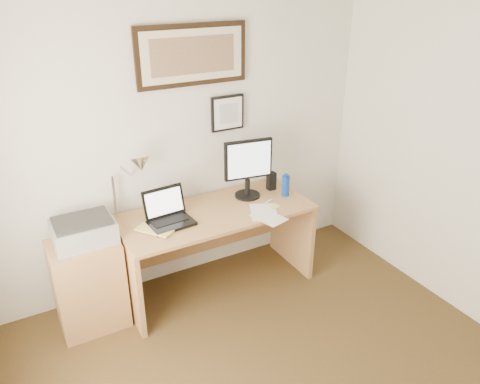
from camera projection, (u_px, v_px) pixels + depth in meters
wall_back at (178, 143)px, 3.86m from camera, size 3.50×0.02×2.50m
side_cabinet at (89, 284)px, 3.58m from camera, size 0.50×0.40×0.73m
water_bottle at (286, 186)px, 4.07m from camera, size 0.07×0.07×0.19m
bottle_cap at (286, 175)px, 4.02m from camera, size 0.03×0.03×0.02m
speaker at (271, 181)px, 4.19m from camera, size 0.07×0.06×0.16m
paper_sheet_a at (269, 217)px, 3.74m from camera, size 0.25×0.31×0.00m
paper_sheet_b at (264, 212)px, 3.82m from camera, size 0.32×0.37×0.00m
sticky_pad at (274, 206)px, 3.91m from camera, size 0.08×0.08×0.01m
marker_pen at (267, 202)px, 3.97m from camera, size 0.14×0.06×0.02m
book at (150, 234)px, 3.48m from camera, size 0.34×0.35×0.02m
desk at (212, 231)px, 4.02m from camera, size 1.60×0.70×0.75m
laptop at (168, 216)px, 3.65m from camera, size 0.36×0.32×0.26m
lcd_monitor at (248, 166)px, 3.96m from camera, size 0.42×0.22×0.52m
printer at (83, 230)px, 3.42m from camera, size 0.44×0.34×0.18m
desk_lamp at (138, 167)px, 3.56m from camera, size 0.29×0.27×0.53m
picture_large at (192, 55)px, 3.60m from camera, size 0.92×0.04×0.47m
picture_small at (228, 113)px, 3.95m from camera, size 0.30×0.03×0.30m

